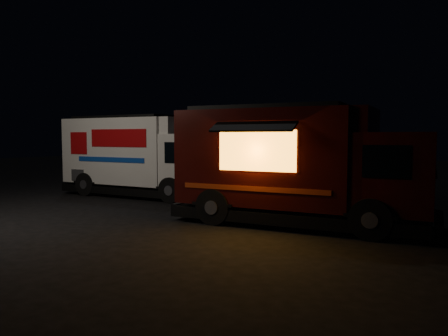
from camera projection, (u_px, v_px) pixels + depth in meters
ground at (126, 215)px, 13.71m from camera, size 80.00×80.00×0.00m
white_truck at (145, 156)px, 18.12m from camera, size 7.67×3.63×3.34m
red_truck at (302, 165)px, 12.25m from camera, size 7.58×4.01×3.35m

